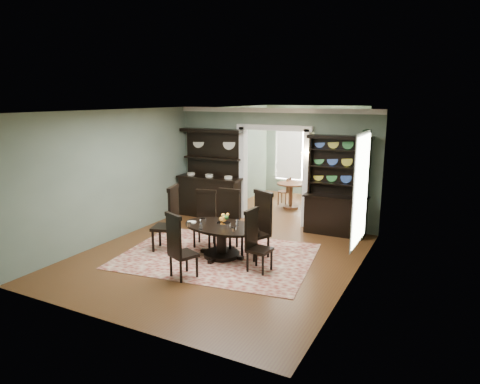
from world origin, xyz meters
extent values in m
cube|color=#563516|center=(0.00, 0.00, -0.01)|extent=(5.50, 6.00, 0.01)
cube|color=white|center=(0.00, 0.00, 3.00)|extent=(5.50, 6.00, 0.01)
cube|color=gray|center=(-2.75, 0.00, 1.50)|extent=(0.01, 6.00, 3.00)
cube|color=gray|center=(2.75, 0.00, 1.50)|extent=(0.01, 6.00, 3.00)
cube|color=gray|center=(0.00, -3.00, 1.50)|extent=(5.50, 0.01, 3.00)
cube|color=gray|center=(-1.83, 3.00, 1.50)|extent=(1.85, 0.01, 3.00)
cube|color=gray|center=(1.83, 3.00, 1.50)|extent=(1.85, 0.01, 3.00)
cube|color=gray|center=(0.00, 3.00, 2.75)|extent=(1.80, 0.01, 0.50)
cube|color=silver|center=(0.00, 2.95, 2.94)|extent=(5.50, 0.10, 0.12)
cube|color=#563516|center=(0.00, 4.75, -0.01)|extent=(3.50, 3.50, 0.01)
cube|color=white|center=(0.00, 4.75, 3.00)|extent=(3.50, 3.50, 0.01)
cube|color=gray|center=(-1.75, 4.75, 1.50)|extent=(0.01, 3.50, 3.00)
cube|color=gray|center=(1.75, 4.75, 1.50)|extent=(0.01, 3.50, 3.00)
cube|color=gray|center=(0.00, 6.50, 1.50)|extent=(3.50, 0.01, 3.00)
cube|color=silver|center=(-0.85, 6.45, 1.55)|extent=(1.05, 0.06, 2.20)
cube|color=silver|center=(0.85, 6.45, 1.55)|extent=(1.05, 0.06, 2.20)
cube|color=silver|center=(-0.90, 3.00, 1.25)|extent=(0.14, 0.25, 2.50)
cube|color=silver|center=(0.90, 3.00, 1.25)|extent=(0.14, 0.25, 2.50)
cube|color=silver|center=(0.00, 3.00, 2.50)|extent=(2.08, 0.25, 0.14)
cube|color=white|center=(2.74, 0.60, 1.60)|extent=(0.02, 1.10, 2.00)
cube|color=silver|center=(2.73, 0.60, 1.60)|extent=(0.01, 1.22, 2.12)
cube|color=black|center=(2.65, 1.28, 1.60)|extent=(0.10, 0.35, 2.10)
cube|color=#B49130|center=(0.95, 2.92, 1.85)|extent=(0.08, 0.05, 0.18)
sphere|color=#FFD88C|center=(0.85, 2.77, 1.93)|extent=(0.07, 0.07, 0.07)
sphere|color=#FFD88C|center=(1.05, 2.77, 1.93)|extent=(0.07, 0.07, 0.07)
cube|color=maroon|center=(-0.04, 0.06, 0.01)|extent=(4.25, 3.36, 0.01)
ellipsoid|color=black|center=(0.06, 0.09, 0.65)|extent=(1.82, 1.27, 0.05)
cylinder|color=black|center=(0.06, 0.09, 0.62)|extent=(1.76, 1.76, 0.03)
cylinder|color=black|center=(0.06, 0.09, 0.34)|extent=(0.22, 0.22, 0.59)
cylinder|color=black|center=(0.06, 0.09, 0.05)|extent=(0.76, 0.76, 0.09)
cylinder|color=white|center=(0.08, 0.14, 0.70)|extent=(0.29, 0.29, 0.05)
cube|color=black|center=(-0.61, 0.48, 0.44)|extent=(0.53, 0.52, 0.06)
cube|color=black|center=(-0.66, 0.67, 0.83)|extent=(0.44, 0.15, 0.75)
cube|color=black|center=(-0.66, 0.67, 1.22)|extent=(0.48, 0.18, 0.08)
cylinder|color=black|center=(-0.74, 0.27, 0.22)|extent=(0.05, 0.05, 0.44)
cylinder|color=black|center=(-0.40, 0.35, 0.22)|extent=(0.05, 0.05, 0.44)
cylinder|color=black|center=(-0.82, 0.61, 0.22)|extent=(0.05, 0.05, 0.44)
cylinder|color=black|center=(-0.48, 0.69, 0.22)|extent=(0.05, 0.05, 0.44)
cube|color=black|center=(-0.08, 0.53, 0.47)|extent=(0.50, 0.48, 0.06)
cube|color=black|center=(-0.09, 0.73, 0.87)|extent=(0.47, 0.09, 0.79)
cube|color=black|center=(-0.09, 0.73, 1.28)|extent=(0.51, 0.11, 0.08)
cylinder|color=black|center=(-0.25, 0.33, 0.23)|extent=(0.05, 0.05, 0.47)
cylinder|color=black|center=(0.12, 0.36, 0.23)|extent=(0.05, 0.05, 0.47)
cylinder|color=black|center=(-0.27, 0.69, 0.23)|extent=(0.05, 0.05, 0.47)
cylinder|color=black|center=(0.09, 0.72, 0.23)|extent=(0.05, 0.05, 0.47)
cube|color=black|center=(0.70, 0.37, 0.49)|extent=(0.64, 0.63, 0.06)
cube|color=black|center=(0.79, 0.57, 0.92)|extent=(0.47, 0.25, 0.83)
cube|color=black|center=(0.79, 0.57, 1.35)|extent=(0.52, 0.28, 0.09)
cylinder|color=black|center=(0.45, 0.27, 0.25)|extent=(0.05, 0.05, 0.49)
cylinder|color=black|center=(0.80, 0.12, 0.25)|extent=(0.05, 0.05, 0.49)
cylinder|color=black|center=(0.60, 0.62, 0.25)|extent=(0.05, 0.05, 0.49)
cylinder|color=black|center=(0.95, 0.47, 0.25)|extent=(0.05, 0.05, 0.49)
cube|color=black|center=(-1.23, -0.12, 0.51)|extent=(0.61, 0.62, 0.07)
cube|color=black|center=(-1.02, -0.06, 0.95)|extent=(0.19, 0.50, 0.86)
cube|color=black|center=(-1.02, -0.06, 1.39)|extent=(0.22, 0.55, 0.09)
cylinder|color=black|center=(-1.48, 0.01, 0.25)|extent=(0.06, 0.06, 0.51)
cylinder|color=black|center=(-1.37, -0.37, 0.25)|extent=(0.06, 0.06, 0.51)
cylinder|color=black|center=(-1.10, 0.12, 0.25)|extent=(0.06, 0.06, 0.51)
cylinder|color=black|center=(-0.99, -0.26, 0.25)|extent=(0.06, 0.06, 0.51)
cube|color=black|center=(1.08, -0.25, 0.43)|extent=(0.45, 0.46, 0.06)
cube|color=black|center=(0.90, -0.23, 0.80)|extent=(0.09, 0.43, 0.73)
cube|color=black|center=(0.90, -0.23, 1.17)|extent=(0.11, 0.47, 0.07)
cylinder|color=black|center=(1.24, -0.43, 0.21)|extent=(0.05, 0.05, 0.43)
cylinder|color=black|center=(1.27, -0.10, 0.21)|extent=(0.05, 0.05, 0.43)
cylinder|color=black|center=(0.90, -0.40, 0.21)|extent=(0.05, 0.05, 0.43)
cylinder|color=black|center=(0.93, -0.07, 0.21)|extent=(0.05, 0.05, 0.43)
cube|color=black|center=(-0.04, -1.14, 0.44)|extent=(0.57, 0.56, 0.06)
cube|color=black|center=(-0.12, -1.32, 0.83)|extent=(0.42, 0.22, 0.75)
cube|color=black|center=(-0.12, -1.32, 1.21)|extent=(0.47, 0.25, 0.08)
cylinder|color=black|center=(0.18, -1.05, 0.22)|extent=(0.05, 0.05, 0.44)
cylinder|color=black|center=(-0.13, -0.92, 0.22)|extent=(0.05, 0.05, 0.44)
cylinder|color=black|center=(0.05, -1.37, 0.22)|extent=(0.05, 0.05, 0.44)
cylinder|color=black|center=(-0.27, -1.23, 0.22)|extent=(0.05, 0.05, 0.44)
cube|color=black|center=(-1.76, 2.68, 0.54)|extent=(1.74, 0.61, 1.08)
cube|color=black|center=(-1.76, 2.68, 1.10)|extent=(1.85, 0.67, 0.05)
cube|color=black|center=(-1.76, 2.91, 1.75)|extent=(1.73, 0.11, 1.28)
cube|color=black|center=(-1.76, 2.81, 1.62)|extent=(1.68, 0.32, 0.04)
cube|color=black|center=(-1.76, 2.78, 2.38)|extent=(1.84, 0.40, 0.09)
cube|color=black|center=(1.76, 2.69, 0.46)|extent=(1.44, 0.54, 0.92)
cube|color=black|center=(1.76, 2.69, 0.93)|extent=(1.54, 0.59, 0.04)
cube|color=black|center=(1.76, 2.90, 1.63)|extent=(1.43, 0.09, 1.39)
cube|color=black|center=(1.06, 2.80, 1.63)|extent=(0.06, 0.27, 1.43)
cube|color=black|center=(2.45, 2.80, 1.63)|extent=(0.06, 0.27, 1.43)
cube|color=black|center=(1.76, 2.78, 2.35)|extent=(1.54, 0.36, 0.08)
cube|color=black|center=(1.76, 2.80, 1.22)|extent=(1.43, 0.29, 0.03)
cube|color=black|center=(1.76, 2.80, 1.63)|extent=(1.43, 0.29, 0.03)
cube|color=black|center=(1.76, 2.80, 2.04)|extent=(1.43, 0.29, 0.03)
cylinder|color=#562918|center=(-0.06, 4.51, 0.75)|extent=(0.83, 0.83, 0.04)
cylinder|color=#562918|center=(-0.06, 4.51, 0.38)|extent=(0.10, 0.10, 0.73)
cylinder|color=#562918|center=(-0.06, 4.51, 0.03)|extent=(0.46, 0.46, 0.06)
cylinder|color=#562918|center=(-0.42, 4.85, 0.40)|extent=(0.36, 0.36, 0.04)
cube|color=#562918|center=(-0.26, 4.84, 0.63)|extent=(0.05, 0.32, 0.45)
cylinder|color=#562918|center=(-0.54, 4.98, 0.20)|extent=(0.03, 0.03, 0.40)
cylinder|color=#562918|center=(-0.55, 4.73, 0.20)|extent=(0.03, 0.03, 0.40)
cylinder|color=#562918|center=(-0.29, 4.96, 0.20)|extent=(0.03, 0.03, 0.40)
cylinder|color=#562918|center=(-0.30, 4.71, 0.20)|extent=(0.03, 0.03, 0.40)
cylinder|color=#562918|center=(0.47, 4.84, 0.41)|extent=(0.36, 0.36, 0.04)
cube|color=#562918|center=(0.31, 4.80, 0.63)|extent=(0.10, 0.32, 0.45)
cylinder|color=#562918|center=(0.62, 4.74, 0.20)|extent=(0.03, 0.03, 0.41)
cylinder|color=#562918|center=(0.56, 4.99, 0.20)|extent=(0.03, 0.03, 0.41)
cylinder|color=#562918|center=(0.37, 4.69, 0.20)|extent=(0.03, 0.03, 0.41)
cylinder|color=#562918|center=(0.32, 4.93, 0.20)|extent=(0.03, 0.03, 0.41)
camera|label=1|loc=(4.26, -7.26, 3.27)|focal=32.00mm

